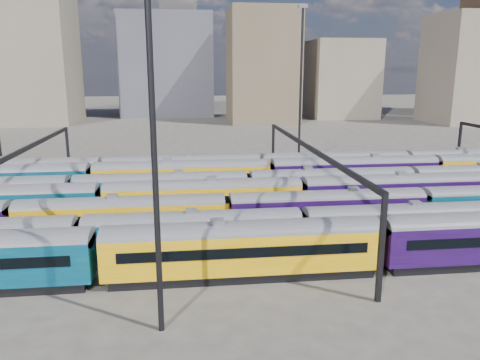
{
  "coord_description": "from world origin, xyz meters",
  "views": [
    {
      "loc": [
        -3.22,
        -48.83,
        15.95
      ],
      "look_at": [
        3.24,
        5.58,
        3.0
      ],
      "focal_mm": 35.0,
      "sensor_mm": 36.0,
      "label": 1
    }
  ],
  "objects": [
    {
      "name": "ground",
      "position": [
        0.0,
        0.0,
        0.0
      ],
      "size": [
        500.0,
        500.0,
        0.0
      ],
      "primitive_type": "plane",
      "color": "#47413C",
      "rests_on": "ground"
    },
    {
      "name": "rake_0",
      "position": [
        12.05,
        -15.0,
        2.84
      ],
      "size": [
        131.63,
        3.21,
        5.41
      ],
      "color": "black",
      "rests_on": "ground"
    },
    {
      "name": "rake_1",
      "position": [
        16.65,
        -10.0,
        2.48
      ],
      "size": [
        96.02,
        2.82,
        4.73
      ],
      "color": "black",
      "rests_on": "ground"
    },
    {
      "name": "rake_2",
      "position": [
        -9.38,
        -5.0,
        2.6
      ],
      "size": [
        140.73,
        2.94,
        4.95
      ],
      "color": "black",
      "rests_on": "ground"
    },
    {
      "name": "rake_3",
      "position": [
        9.43,
        0.0,
        2.79
      ],
      "size": [
        129.1,
        3.15,
        5.31
      ],
      "color": "black",
      "rests_on": "ground"
    },
    {
      "name": "rake_4",
      "position": [
        -16.36,
        5.0,
        2.64
      ],
      "size": [
        122.54,
        2.99,
        5.03
      ],
      "color": "black",
      "rests_on": "ground"
    },
    {
      "name": "rake_5",
      "position": [
        -15.0,
        10.0,
        2.93
      ],
      "size": [
        135.8,
        3.31,
        5.59
      ],
      "color": "black",
      "rests_on": "ground"
    },
    {
      "name": "rake_6",
      "position": [
        7.19,
        15.0,
        2.8
      ],
      "size": [
        129.54,
        3.16,
        5.33
      ],
      "color": "black",
      "rests_on": "ground"
    },
    {
      "name": "gantry_1",
      "position": [
        -20.0,
        0.0,
        6.79
      ],
      "size": [
        0.35,
        40.35,
        8.03
      ],
      "color": "black",
      "rests_on": "ground"
    },
    {
      "name": "gantry_2",
      "position": [
        10.0,
        0.0,
        6.79
      ],
      "size": [
        0.35,
        40.35,
        8.03
      ],
      "color": "black",
      "rests_on": "ground"
    },
    {
      "name": "mast_2",
      "position": [
        -5.0,
        -22.0,
        13.97
      ],
      "size": [
        1.4,
        0.5,
        25.6
      ],
      "color": "black",
      "rests_on": "ground"
    },
    {
      "name": "mast_3",
      "position": [
        15.0,
        24.0,
        13.97
      ],
      "size": [
        1.4,
        0.5,
        25.6
      ],
      "color": "black",
      "rests_on": "ground"
    }
  ]
}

